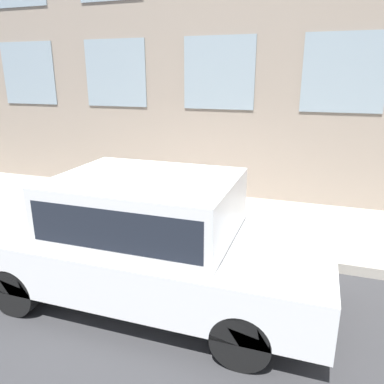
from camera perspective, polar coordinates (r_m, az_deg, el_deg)
ground_plane at (r=6.99m, az=-2.62°, el=-8.63°), size 80.00×80.00×0.00m
sidewalk at (r=8.22m, az=1.07°, el=-3.82°), size 2.94×60.00×0.17m
fire_hydrant at (r=7.22m, az=-2.70°, el=-2.83°), size 0.37×0.47×0.77m
person at (r=7.07m, az=2.76°, el=-0.70°), size 0.28×0.18×1.16m
parked_car_white_near at (r=5.21m, az=-6.73°, el=-6.44°), size 2.09×4.89×1.79m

